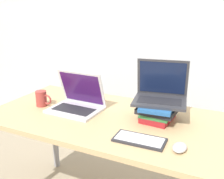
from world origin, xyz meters
TOP-DOWN VIEW (x-y plane):
  - wall_back at (0.00, 1.43)m, footprint 8.00×0.05m
  - desk at (0.00, 0.39)m, footprint 1.52×0.78m
  - laptop_left at (-0.24, 0.40)m, footprint 0.34×0.26m
  - book_stack at (0.29, 0.47)m, footprint 0.23×0.27m
  - laptop_on_books at (0.29, 0.52)m, footprint 0.34×0.28m
  - wireless_keyboard at (0.28, 0.18)m, footprint 0.27×0.14m
  - mouse at (0.48, 0.18)m, footprint 0.07×0.10m
  - mug at (-0.49, 0.36)m, footprint 0.12×0.07m

SIDE VIEW (x-z plane):
  - desk at x=0.00m, z-range 0.30..1.05m
  - wireless_keyboard at x=0.28m, z-range 0.75..0.77m
  - mouse at x=0.48m, z-range 0.75..0.78m
  - laptop_left at x=-0.24m, z-range 0.68..0.93m
  - mug at x=-0.49m, z-range 0.75..0.86m
  - book_stack at x=0.29m, z-range 0.76..0.86m
  - laptop_on_books at x=0.29m, z-range 0.79..1.03m
  - wall_back at x=0.00m, z-range 0.00..2.70m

